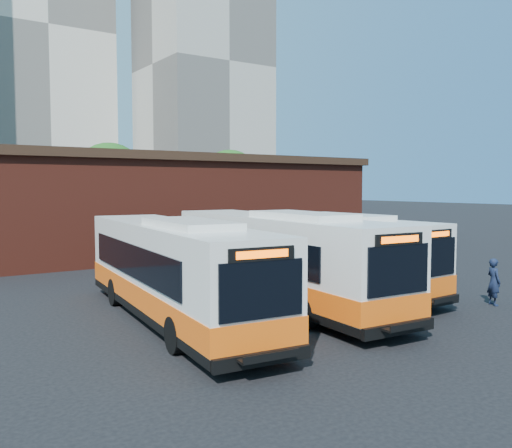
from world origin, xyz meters
TOP-DOWN VIEW (x-y plane):
  - ground at (0.00, 0.00)m, footprint 220.00×220.00m
  - bus_west at (-7.07, 1.46)m, footprint 3.79×12.60m
  - bus_midwest at (-2.69, 1.66)m, footprint 3.45×12.94m
  - bus_mideast at (0.48, 3.00)m, footprint 2.99×12.13m
  - transit_worker at (3.74, -3.02)m, footprint 0.62×0.74m
  - depot_building at (0.00, 20.00)m, footprint 28.60×12.60m
  - tree_mid at (2.00, 34.00)m, footprint 6.56×6.56m
  - tree_east at (13.00, 31.00)m, footprint 6.24×6.24m
  - tower_center at (7.00, 86.00)m, footprint 22.00×20.00m
  - tower_right at (30.00, 68.00)m, footprint 18.00×18.00m

SIDE VIEW (x-z plane):
  - ground at x=0.00m, z-range 0.00..0.00m
  - transit_worker at x=3.74m, z-range 0.00..1.74m
  - bus_mideast at x=0.48m, z-range -0.15..3.13m
  - bus_west at x=-7.07m, z-range -0.16..3.23m
  - bus_midwest at x=-2.69m, z-range -0.16..3.33m
  - depot_building at x=0.00m, z-range 0.06..6.46m
  - tree_east at x=13.00m, z-range 0.85..8.81m
  - tree_mid at x=2.00m, z-range 0.90..9.26m
  - tower_right at x=30.00m, z-range -0.26..48.94m
  - tower_center at x=7.00m, z-range -0.26..60.94m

